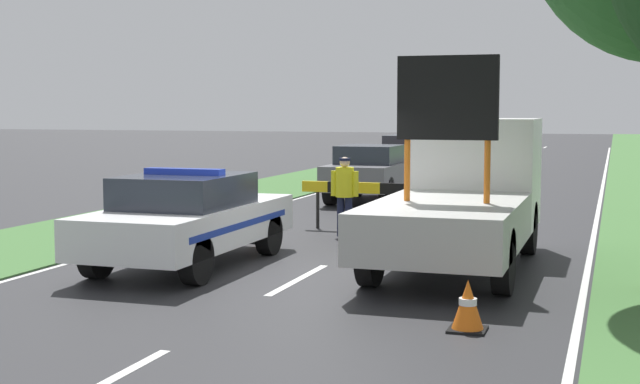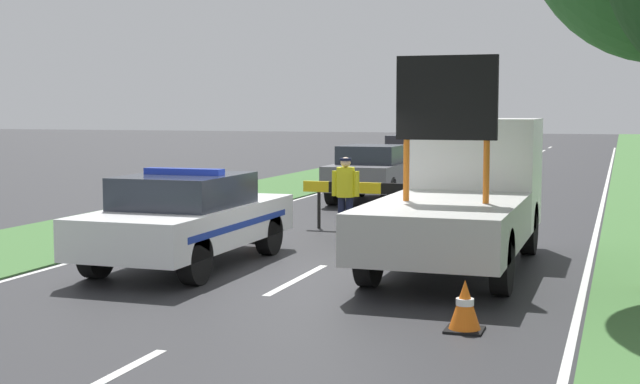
% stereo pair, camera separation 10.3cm
% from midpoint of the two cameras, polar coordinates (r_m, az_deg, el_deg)
% --- Properties ---
extents(ground_plane, '(160.00, 160.00, 0.00)m').
position_cam_midpoint_polar(ground_plane, '(13.59, -0.88, -5.24)').
color(ground_plane, '#28282B').
extents(lane_markings, '(8.11, 65.94, 0.01)m').
position_cam_midpoint_polar(lane_markings, '(28.21, 9.32, 0.20)').
color(lane_markings, silver).
rests_on(lane_markings, ground).
extents(grass_verge_left, '(3.47, 120.00, 0.03)m').
position_cam_midpoint_polar(grass_verge_left, '(34.27, 0.94, 1.19)').
color(grass_verge_left, '#427038').
rests_on(grass_verge_left, ground).
extents(police_car, '(1.87, 4.58, 1.57)m').
position_cam_midpoint_polar(police_car, '(14.30, -8.63, -1.66)').
color(police_car, white).
rests_on(police_car, ground).
extents(work_truck, '(2.09, 5.63, 3.26)m').
position_cam_midpoint_polar(work_truck, '(14.51, 8.95, -0.17)').
color(work_truck, white).
rests_on(work_truck, ground).
extents(road_barrier, '(3.37, 0.08, 0.99)m').
position_cam_midpoint_polar(road_barrier, '(18.22, 3.72, 0.06)').
color(road_barrier, black).
rests_on(road_barrier, ground).
extents(police_officer, '(0.56, 0.36, 1.56)m').
position_cam_midpoint_polar(police_officer, '(17.42, 1.42, 0.17)').
color(police_officer, '#191E38').
rests_on(police_officer, ground).
extents(pedestrian_civilian, '(0.57, 0.36, 1.60)m').
position_cam_midpoint_polar(pedestrian_civilian, '(17.27, 6.24, 0.13)').
color(pedestrian_civilian, '#232326').
rests_on(pedestrian_civilian, ground).
extents(traffic_cone_near_police, '(0.42, 0.42, 0.59)m').
position_cam_midpoint_polar(traffic_cone_near_police, '(10.21, 9.15, -7.19)').
color(traffic_cone_near_police, black).
rests_on(traffic_cone_near_police, ground).
extents(traffic_cone_centre_front, '(0.40, 0.40, 0.56)m').
position_cam_midpoint_polar(traffic_cone_centre_front, '(16.75, -4.33, -2.28)').
color(traffic_cone_centre_front, black).
rests_on(traffic_cone_centre_front, ground).
extents(queued_car_suv_grey, '(1.74, 3.95, 1.52)m').
position_cam_midpoint_polar(queued_car_suv_grey, '(24.03, 3.14, 1.30)').
color(queued_car_suv_grey, slate).
rests_on(queued_car_suv_grey, ground).
extents(queued_car_wagon_maroon, '(1.83, 4.15, 1.65)m').
position_cam_midpoint_polar(queued_car_wagon_maroon, '(29.23, 5.92, 2.11)').
color(queued_car_wagon_maroon, maroon).
rests_on(queued_car_wagon_maroon, ground).
extents(queued_car_van_white, '(1.72, 4.36, 1.53)m').
position_cam_midpoint_polar(queued_car_van_white, '(36.06, 8.04, 2.60)').
color(queued_car_van_white, silver).
rests_on(queued_car_van_white, ground).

